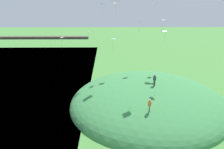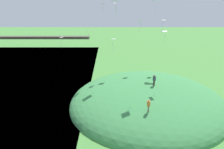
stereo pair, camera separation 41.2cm
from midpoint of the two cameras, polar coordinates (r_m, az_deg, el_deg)
ground_plane at (r=37.44m, az=-1.13°, el=-7.87°), size 160.00×160.00×0.00m
grass_hill at (r=39.08m, az=8.74°, el=-6.87°), size 24.42×25.35×6.90m
bridge_deck_far at (r=74.79m, az=-21.28°, el=8.08°), size 41.61×1.80×0.70m
person_watching_kites at (r=36.72m, az=10.26°, el=-1.03°), size 0.67×0.67×1.76m
person_on_hilltop at (r=30.53m, az=9.03°, el=-6.87°), size 0.52×0.52×1.69m
kite_0 at (r=42.71m, az=-5.20°, el=9.90°), size 1.17×1.15×1.63m
kite_1 at (r=42.74m, az=1.14°, el=16.19°), size 0.79×0.96×1.75m
kite_2 at (r=39.17m, az=1.15°, el=16.69°), size 1.42×1.26×2.22m
kite_3 at (r=35.12m, az=-11.29°, el=8.30°), size 0.64×0.73×1.55m
kite_4 at (r=40.67m, az=0.79°, el=8.09°), size 1.12×1.08×2.24m
kite_7 at (r=39.86m, az=12.49°, el=9.66°), size 0.95×0.66×2.03m
kite_8 at (r=42.96m, az=7.02°, el=12.08°), size 1.07×0.97×2.30m
kite_10 at (r=42.30m, az=-1.87°, el=16.05°), size 1.02×1.18×1.79m
kite_11 at (r=43.25m, az=12.37°, el=12.13°), size 1.04×1.09×2.12m
kite_12 at (r=34.27m, az=10.69°, el=16.63°), size 1.15×0.97×2.01m
mooring_post at (r=35.39m, az=-5.93°, el=-8.55°), size 0.14×0.14×1.28m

